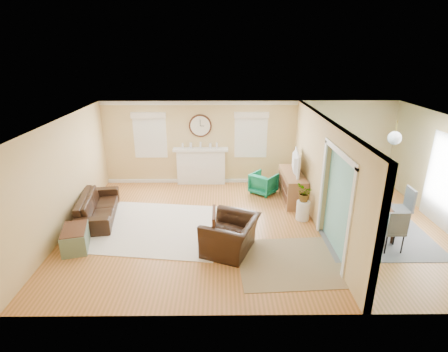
{
  "coord_description": "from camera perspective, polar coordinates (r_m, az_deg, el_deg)",
  "views": [
    {
      "loc": [
        -0.87,
        -7.54,
        4.11
      ],
      "look_at": [
        -0.8,
        0.3,
        1.2
      ],
      "focal_mm": 28.0,
      "sensor_mm": 36.0,
      "label": 1
    }
  ],
  "objects": [
    {
      "name": "floor",
      "position": [
        8.63,
        5.39,
        -8.17
      ],
      "size": [
        9.0,
        9.0,
        0.0
      ],
      "primitive_type": "plane",
      "color": "#9E642A",
      "rests_on": "ground"
    },
    {
      "name": "eames_chair",
      "position": [
        7.47,
        1.09,
        -9.62
      ],
      "size": [
        1.38,
        1.46,
        0.75
      ],
      "primitive_type": "imported",
      "rotation": [
        0.0,
        0.0,
        -1.96
      ],
      "color": "black",
      "rests_on": "floor"
    },
    {
      "name": "green_chair",
      "position": [
        10.41,
        6.48,
        -1.17
      ],
      "size": [
        0.95,
        0.95,
        0.63
      ],
      "primitive_type": "imported",
      "rotation": [
        0.0,
        0.0,
        2.46
      ],
      "color": "#127B5B",
      "rests_on": "floor"
    },
    {
      "name": "french_doors",
      "position": [
        9.71,
        32.79,
        -1.07
      ],
      "size": [
        0.06,
        1.7,
        2.2
      ],
      "color": "white",
      "rests_on": "ground"
    },
    {
      "name": "dining_chair_w",
      "position": [
        8.75,
        18.41,
        -4.55
      ],
      "size": [
        0.49,
        0.49,
        0.99
      ],
      "color": "white",
      "rests_on": "floor"
    },
    {
      "name": "window_left",
      "position": [
        11.0,
        -12.02,
        7.02
      ],
      "size": [
        1.05,
        0.13,
        1.42
      ],
      "color": "white",
      "rests_on": "wall_back"
    },
    {
      "name": "wall_back",
      "position": [
        10.94,
        4.09,
        5.42
      ],
      "size": [
        9.0,
        0.02,
        2.6
      ],
      "primitive_type": "cube",
      "color": "tan",
      "rests_on": "ground"
    },
    {
      "name": "garden_stool",
      "position": [
        9.03,
        12.75,
        -5.51
      ],
      "size": [
        0.33,
        0.33,
        0.49
      ],
      "primitive_type": "cylinder",
      "color": "white",
      "rests_on": "floor"
    },
    {
      "name": "dining_table",
      "position": [
        9.15,
        22.5,
        -5.92
      ],
      "size": [
        1.2,
        1.83,
        0.6
      ],
      "primitive_type": "imported",
      "rotation": [
        0.0,
        0.0,
        1.41
      ],
      "color": "#4D2918",
      "rests_on": "floor"
    },
    {
      "name": "sofa",
      "position": [
        9.44,
        -19.89,
        -4.71
      ],
      "size": [
        1.16,
        2.21,
        0.61
      ],
      "primitive_type": "imported",
      "rotation": [
        0.0,
        0.0,
        1.74
      ],
      "color": "black",
      "rests_on": "floor"
    },
    {
      "name": "window_right",
      "position": [
        10.82,
        4.42,
        7.19
      ],
      "size": [
        1.05,
        0.13,
        1.42
      ],
      "color": "white",
      "rests_on": "wall_back"
    },
    {
      "name": "dining_chair_e",
      "position": [
        9.33,
        26.92,
        -4.15
      ],
      "size": [
        0.46,
        0.46,
        1.0
      ],
      "color": "slate",
      "rests_on": "floor"
    },
    {
      "name": "partition",
      "position": [
        8.63,
        15.54,
        0.98
      ],
      "size": [
        0.17,
        6.0,
        2.6
      ],
      "color": "tan",
      "rests_on": "ground"
    },
    {
      "name": "rug_grey",
      "position": [
        9.28,
        22.25,
        -7.54
      ],
      "size": [
        2.48,
        3.1,
        0.01
      ],
      "primitive_type": "cube",
      "color": "slate",
      "rests_on": "floor"
    },
    {
      "name": "pendant",
      "position": [
        8.69,
        26.09,
        5.59
      ],
      "size": [
        0.3,
        0.3,
        0.55
      ],
      "color": "gold",
      "rests_on": "ceiling"
    },
    {
      "name": "potted_plant",
      "position": [
        8.84,
        12.99,
        -2.72
      ],
      "size": [
        0.49,
        0.52,
        0.46
      ],
      "primitive_type": "imported",
      "rotation": [
        0.0,
        0.0,
        4.34
      ],
      "color": "#337F33",
      "rests_on": "garden_stool"
    },
    {
      "name": "wall_clock",
      "position": [
        10.77,
        -3.89,
        8.19
      ],
      "size": [
        0.7,
        0.07,
        0.7
      ],
      "color": "#4D2918",
      "rests_on": "wall_back"
    },
    {
      "name": "dining_chair_n",
      "position": [
        10.02,
        20.44,
        -1.8
      ],
      "size": [
        0.42,
        0.42,
        0.93
      ],
      "color": "slate",
      "rests_on": "floor"
    },
    {
      "name": "rug_jute",
      "position": [
        7.44,
        11.2,
        -13.57
      ],
      "size": [
        2.32,
        1.94,
        0.01
      ],
      "primitive_type": "cube",
      "rotation": [
        0.0,
        0.0,
        0.06
      ],
      "color": "#9C845D",
      "rests_on": "floor"
    },
    {
      "name": "credenza",
      "position": [
        10.06,
        11.02,
        -1.67
      ],
      "size": [
        0.55,
        1.61,
        0.8
      ],
      "color": "#90633C",
      "rests_on": "floor"
    },
    {
      "name": "dining_chair_s",
      "position": [
        8.22,
        25.87,
        -7.36
      ],
      "size": [
        0.43,
        0.43,
        0.97
      ],
      "color": "slate",
      "rests_on": "floor"
    },
    {
      "name": "fireplace",
      "position": [
        11.02,
        -3.76,
        1.71
      ],
      "size": [
        1.7,
        0.3,
        1.17
      ],
      "color": "white",
      "rests_on": "ground"
    },
    {
      "name": "trunk",
      "position": [
        8.27,
        -23.09,
        -9.35
      ],
      "size": [
        0.69,
        0.92,
        0.48
      ],
      "color": "slate",
      "rests_on": "floor"
    },
    {
      "name": "wall_front",
      "position": [
        5.41,
        8.99,
        -11.2
      ],
      "size": [
        9.0,
        0.02,
        2.6
      ],
      "primitive_type": "cube",
      "color": "tan",
      "rests_on": "ground"
    },
    {
      "name": "wall_left",
      "position": [
        8.83,
        -24.76,
        -0.14
      ],
      "size": [
        0.02,
        6.0,
        2.6
      ],
      "primitive_type": "cube",
      "color": "tan",
      "rests_on": "ground"
    },
    {
      "name": "rug_cream",
      "position": [
        8.67,
        -10.57,
        -8.24
      ],
      "size": [
        3.33,
        2.98,
        0.02
      ],
      "primitive_type": "cube",
      "rotation": [
        0.0,
        0.0,
        -0.12
      ],
      "color": "white",
      "rests_on": "floor"
    },
    {
      "name": "ceiling",
      "position": [
        7.74,
        6.03,
        9.0
      ],
      "size": [
        9.0,
        6.0,
        0.02
      ],
      "primitive_type": "cube",
      "color": "white",
      "rests_on": "wall_back"
    },
    {
      "name": "tv",
      "position": [
        9.82,
        11.2,
        2.17
      ],
      "size": [
        0.27,
        1.09,
        0.62
      ],
      "primitive_type": "imported",
      "rotation": [
        0.0,
        0.0,
        1.45
      ],
      "color": "black",
      "rests_on": "credenza"
    }
  ]
}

